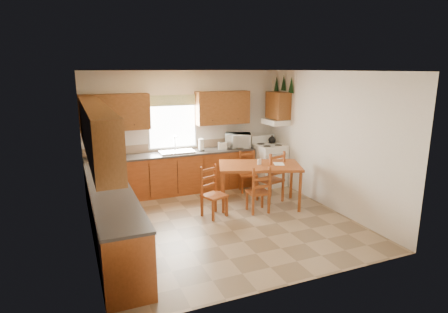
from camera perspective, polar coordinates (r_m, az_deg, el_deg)
name	(u,v)px	position (r m, az deg, el deg)	size (l,w,h in m)	color
floor	(223,222)	(6.97, -0.19, -9.88)	(4.50, 4.50, 0.00)	#8A755A
ceiling	(223,71)	(6.40, -0.21, 12.91)	(4.50, 4.50, 0.00)	olive
wall_left	(87,162)	(6.08, -20.18, -0.78)	(4.50, 4.50, 0.00)	silver
wall_right	(328,140)	(7.69, 15.50, 2.37)	(4.50, 4.50, 0.00)	silver
wall_back	(185,131)	(8.64, -5.94, 3.96)	(4.50, 4.50, 0.00)	silver
wall_front	(294,186)	(4.63, 10.58, -4.48)	(4.50, 4.50, 0.00)	silver
lower_cab_back	(174,174)	(8.46, -7.63, -2.62)	(3.75, 0.60, 0.88)	brown
lower_cab_left	(112,218)	(6.23, -16.65, -8.99)	(0.60, 3.60, 0.88)	brown
counter_back	(173,154)	(8.34, -7.73, 0.42)	(3.75, 0.63, 0.04)	#3A3533
counter_left	(110,190)	(6.08, -16.93, -4.97)	(0.63, 3.60, 0.04)	#3A3533
backsplash	(170,146)	(8.59, -8.26, 1.53)	(3.75, 0.01, 0.18)	#8F775F
upper_cab_back_left	(115,112)	(8.10, -16.27, 6.48)	(1.41, 0.33, 0.75)	brown
upper_cab_back_right	(223,108)	(8.71, -0.22, 7.45)	(1.25, 0.33, 0.75)	brown
upper_cab_left	(96,130)	(5.85, -18.88, 3.84)	(0.33, 3.60, 0.75)	brown
upper_cab_stove	(278,105)	(8.86, 8.24, 7.71)	(0.33, 0.62, 0.62)	brown
range_hood	(276,122)	(8.88, 7.88, 5.26)	(0.44, 0.62, 0.12)	silver
window_frame	(172,123)	(8.50, -7.85, 5.11)	(1.13, 0.02, 1.18)	silver
window_pane	(173,123)	(8.50, -7.85, 5.11)	(1.05, 0.01, 1.10)	white
window_valance	(172,100)	(8.42, -7.91, 8.46)	(1.19, 0.01, 0.24)	#53783F
sink_basin	(177,152)	(8.35, -7.24, 0.73)	(0.75, 0.45, 0.04)	silver
pine_decal_a	(291,85)	(8.62, 10.21, 10.69)	(0.22, 0.22, 0.36)	black
pine_decal_b	(284,83)	(8.89, 9.08, 11.06)	(0.22, 0.22, 0.36)	black
pine_decal_c	(277,84)	(9.17, 8.01, 10.91)	(0.22, 0.22, 0.36)	black
stove	(269,165)	(9.01, 6.86, -1.32)	(0.65, 0.67, 0.97)	silver
coffeemaker	(98,151)	(8.03, -18.58, 0.77)	(0.21, 0.25, 0.35)	silver
paper_towel	(201,145)	(8.45, -3.50, 1.78)	(0.12, 0.12, 0.28)	white
toaster	(223,146)	(8.60, -0.23, 1.62)	(0.20, 0.13, 0.16)	silver
microwave	(238,140)	(8.83, 2.11, 2.48)	(0.55, 0.40, 0.33)	silver
dining_table	(259,185)	(7.65, 5.38, -4.35)	(1.61, 0.92, 0.86)	brown
chair_near_left	(258,189)	(7.31, 5.20, -4.94)	(0.39, 0.37, 0.93)	brown
chair_near_right	(270,177)	(7.89, 7.07, -3.05)	(0.45, 0.43, 1.07)	brown
chair_far_left	(214,192)	(7.05, -1.50, -5.46)	(0.40, 0.38, 0.96)	brown
chair_far_right	(248,172)	(8.49, 3.70, -2.39)	(0.38, 0.36, 0.90)	brown
table_paper	(279,164)	(7.63, 8.35, -1.12)	(0.20, 0.26, 0.00)	white
table_card	(259,162)	(7.52, 5.41, -0.81)	(0.09, 0.02, 0.12)	white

